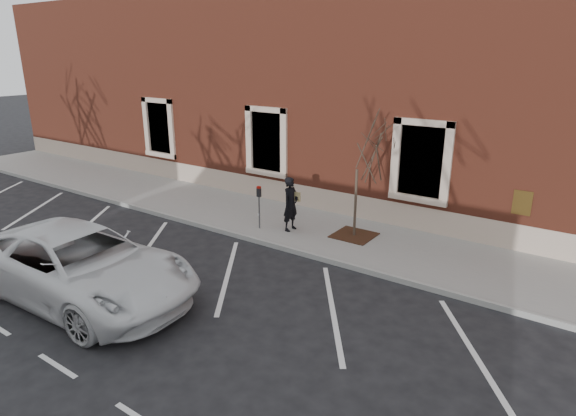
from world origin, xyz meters
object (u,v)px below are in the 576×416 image
Objects in this scene: man at (291,204)px; sapling at (358,150)px; parking_meter at (259,199)px; white_truck at (80,265)px.

sapling is (1.93, 0.70, 1.84)m from man.
man is 1.23× the size of parking_meter.
parking_meter is (-0.91, -0.46, 0.11)m from man.
sapling reaches higher than man.
white_truck is (-3.63, -7.00, -2.01)m from sapling.
man is at bearing -18.14° from white_truck.
white_truck is (-1.70, -6.31, -0.17)m from man.
parking_meter is at bearing -10.71° from white_truck.
man is 6.54m from white_truck.
white_truck reaches higher than parking_meter.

